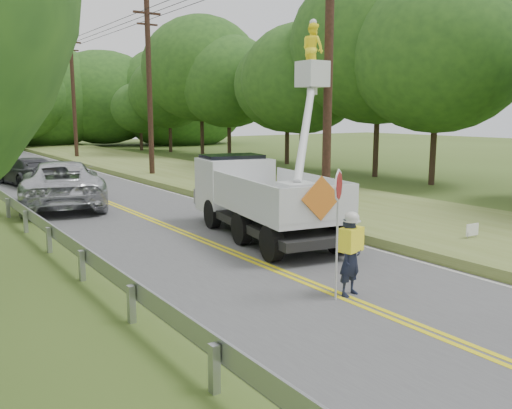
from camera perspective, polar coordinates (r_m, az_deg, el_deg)
ground at (r=9.68m, az=21.11°, el=-13.85°), size 140.00×140.00×0.00m
road at (r=20.66m, az=-12.62°, el=-0.97°), size 7.20×96.00×0.03m
guardrail at (r=20.36m, az=-24.19°, el=-0.21°), size 0.18×48.00×0.77m
utility_poles at (r=25.25m, az=-4.86°, el=13.11°), size 1.60×43.30×10.00m
tall_grass_verge at (r=24.12m, az=3.21°, el=1.10°), size 7.00×96.00×0.30m
treeline_right at (r=37.38m, az=4.15°, el=13.95°), size 11.50×51.89×12.22m
flagger at (r=11.20m, az=10.02°, el=-4.85°), size 1.06×0.52×2.67m
bucket_truck at (r=17.04m, az=0.09°, el=2.17°), size 4.64×7.01×6.62m
suv_silver at (r=23.06m, az=-19.96°, el=2.12°), size 4.51×7.16×1.84m
suv_darkgrey at (r=30.58m, az=-23.12°, el=3.28°), size 2.74×5.23×1.45m
yard_sign at (r=16.18m, az=22.02°, el=-2.61°), size 0.49×0.07×0.71m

